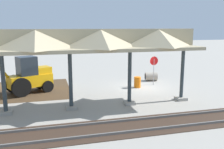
% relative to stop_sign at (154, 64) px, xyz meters
% --- Properties ---
extents(ground_plane, '(120.00, 120.00, 0.00)m').
position_rel_stop_sign_xyz_m(ground_plane, '(1.23, 0.76, -1.80)').
color(ground_plane, '#9E998E').
extents(dirt_work_zone, '(9.27, 7.00, 0.01)m').
position_rel_stop_sign_xyz_m(dirt_work_zone, '(11.89, -0.88, -1.79)').
color(dirt_work_zone, '#4C3823').
rests_on(dirt_work_zone, ground).
extents(platform_canopy, '(23.96, 3.20, 4.90)m').
position_rel_stop_sign_xyz_m(platform_canopy, '(11.39, 4.72, 2.38)').
color(platform_canopy, '#9E998E').
rests_on(platform_canopy, ground).
extents(rail_tracks, '(60.00, 2.58, 0.15)m').
position_rel_stop_sign_xyz_m(rail_tracks, '(1.23, 8.35, -1.77)').
color(rail_tracks, slate).
rests_on(rail_tracks, ground).
extents(stop_sign, '(0.76, 0.09, 2.49)m').
position_rel_stop_sign_xyz_m(stop_sign, '(0.00, 0.00, 0.00)').
color(stop_sign, gray).
rests_on(stop_sign, ground).
extents(backhoe, '(5.15, 3.28, 2.82)m').
position_rel_stop_sign_xyz_m(backhoe, '(10.38, 0.15, -0.53)').
color(backhoe, orange).
rests_on(backhoe, ground).
extents(concrete_pipe, '(1.22, 0.98, 0.79)m').
position_rel_stop_sign_xyz_m(concrete_pipe, '(-0.44, -1.54, -1.40)').
color(concrete_pipe, '#9E9384').
rests_on(concrete_pipe, ground).
extents(traffic_barrel, '(0.56, 0.56, 0.90)m').
position_rel_stop_sign_xyz_m(traffic_barrel, '(1.71, 0.59, -1.35)').
color(traffic_barrel, orange).
rests_on(traffic_barrel, ground).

